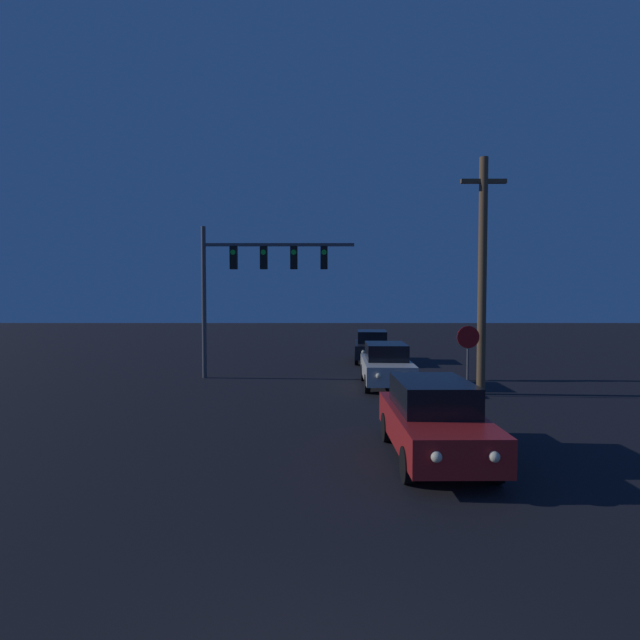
{
  "coord_description": "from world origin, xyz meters",
  "views": [
    {
      "loc": [
        -0.05,
        -3.14,
        3.18
      ],
      "look_at": [
        0.0,
        11.58,
        2.53
      ],
      "focal_mm": 28.0,
      "sensor_mm": 36.0,
      "label": 1
    }
  ],
  "objects_px": {
    "utility_pole": "(481,273)",
    "car_far": "(370,346)",
    "traffic_signal_mast": "(251,271)",
    "car_near": "(432,419)",
    "car_mid": "(385,364)",
    "stop_sign": "(466,347)"
  },
  "relations": [
    {
      "from": "utility_pole",
      "to": "car_far",
      "type": "bearing_deg",
      "value": 108.12
    },
    {
      "from": "traffic_signal_mast",
      "to": "car_near",
      "type": "bearing_deg",
      "value": -63.88
    },
    {
      "from": "car_far",
      "to": "car_near",
      "type": "bearing_deg",
      "value": 92.96
    },
    {
      "from": "car_near",
      "to": "car_far",
      "type": "height_order",
      "value": "same"
    },
    {
      "from": "car_far",
      "to": "traffic_signal_mast",
      "type": "xyz_separation_m",
      "value": [
        -5.23,
        -5.0,
        3.45
      ]
    },
    {
      "from": "car_mid",
      "to": "traffic_signal_mast",
      "type": "xyz_separation_m",
      "value": [
        -5.03,
        1.93,
        3.45
      ]
    },
    {
      "from": "car_mid",
      "to": "traffic_signal_mast",
      "type": "height_order",
      "value": "traffic_signal_mast"
    },
    {
      "from": "car_far",
      "to": "utility_pole",
      "type": "xyz_separation_m",
      "value": [
        2.74,
        -8.36,
        3.22
      ]
    },
    {
      "from": "car_mid",
      "to": "stop_sign",
      "type": "distance_m",
      "value": 3.08
    },
    {
      "from": "car_mid",
      "to": "utility_pole",
      "type": "xyz_separation_m",
      "value": [
        2.94,
        -1.43,
        3.22
      ]
    },
    {
      "from": "car_near",
      "to": "car_mid",
      "type": "bearing_deg",
      "value": -91.46
    },
    {
      "from": "stop_sign",
      "to": "traffic_signal_mast",
      "type": "bearing_deg",
      "value": 153.76
    },
    {
      "from": "car_near",
      "to": "car_mid",
      "type": "distance_m",
      "value": 8.06
    },
    {
      "from": "utility_pole",
      "to": "car_mid",
      "type": "bearing_deg",
      "value": 154.07
    },
    {
      "from": "car_near",
      "to": "utility_pole",
      "type": "bearing_deg",
      "value": -115.4
    },
    {
      "from": "car_far",
      "to": "traffic_signal_mast",
      "type": "height_order",
      "value": "traffic_signal_mast"
    },
    {
      "from": "car_mid",
      "to": "stop_sign",
      "type": "bearing_deg",
      "value": 146.17
    },
    {
      "from": "car_mid",
      "to": "utility_pole",
      "type": "height_order",
      "value": "utility_pole"
    },
    {
      "from": "traffic_signal_mast",
      "to": "utility_pole",
      "type": "distance_m",
      "value": 8.65
    },
    {
      "from": "car_near",
      "to": "utility_pole",
      "type": "height_order",
      "value": "utility_pole"
    },
    {
      "from": "car_near",
      "to": "car_far",
      "type": "xyz_separation_m",
      "value": [
        0.34,
        14.99,
        0.0
      ]
    },
    {
      "from": "car_near",
      "to": "traffic_signal_mast",
      "type": "height_order",
      "value": "traffic_signal_mast"
    }
  ]
}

